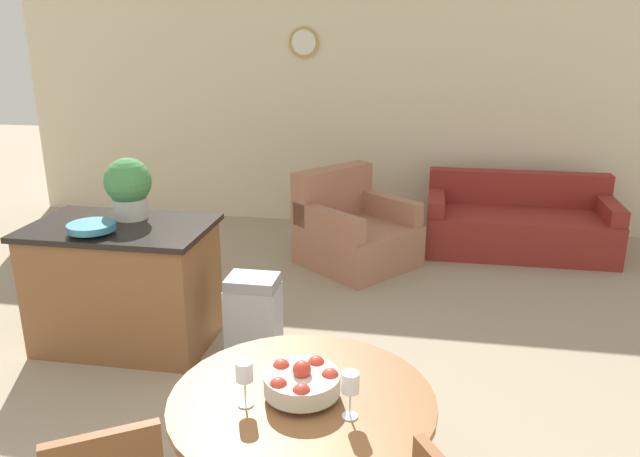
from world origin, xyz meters
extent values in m
cube|color=beige|center=(0.00, 5.76, 1.35)|extent=(8.00, 0.06, 2.70)
cylinder|color=tan|center=(-0.63, 5.72, 2.05)|extent=(0.33, 0.02, 0.33)
cylinder|color=white|center=(-0.63, 5.71, 2.05)|extent=(0.27, 0.01, 0.27)
cylinder|color=brown|center=(0.32, 0.88, 0.75)|extent=(1.10, 1.10, 0.03)
cylinder|color=#B7B29E|center=(0.32, 0.88, 0.79)|extent=(0.12, 0.12, 0.03)
cylinder|color=#B7B29E|center=(0.32, 0.88, 0.84)|extent=(0.31, 0.31, 0.08)
sphere|color=#B73323|center=(0.43, 0.90, 0.86)|extent=(0.08, 0.08, 0.08)
sphere|color=#B73323|center=(0.36, 0.99, 0.86)|extent=(0.08, 0.08, 0.08)
sphere|color=#B73323|center=(0.22, 0.94, 0.86)|extent=(0.08, 0.08, 0.08)
sphere|color=#B73323|center=(0.24, 0.80, 0.86)|extent=(0.08, 0.08, 0.08)
sphere|color=#B73323|center=(0.34, 0.77, 0.86)|extent=(0.08, 0.08, 0.08)
sphere|color=#B73323|center=(0.32, 0.88, 0.90)|extent=(0.08, 0.08, 0.08)
cylinder|color=silver|center=(0.11, 0.79, 0.77)|extent=(0.06, 0.06, 0.01)
cylinder|color=silver|center=(0.11, 0.79, 0.83)|extent=(0.01, 0.01, 0.11)
cylinder|color=silver|center=(0.11, 0.79, 0.92)|extent=(0.07, 0.07, 0.08)
cylinder|color=silver|center=(0.53, 0.79, 0.77)|extent=(0.06, 0.06, 0.01)
cylinder|color=silver|center=(0.53, 0.79, 0.83)|extent=(0.01, 0.01, 0.11)
cylinder|color=silver|center=(0.53, 0.79, 0.92)|extent=(0.07, 0.07, 0.08)
cube|color=brown|center=(-1.31, 2.53, 0.43)|extent=(1.20, 0.73, 0.86)
cube|color=black|center=(-1.31, 2.53, 0.88)|extent=(1.26, 0.79, 0.04)
cylinder|color=teal|center=(-1.40, 2.33, 0.92)|extent=(0.11, 0.11, 0.02)
cylinder|color=teal|center=(-1.40, 2.33, 0.95)|extent=(0.31, 0.31, 0.05)
cylinder|color=beige|center=(-1.30, 2.70, 0.98)|extent=(0.24, 0.24, 0.15)
sphere|color=#478E4C|center=(-1.30, 2.70, 1.18)|extent=(0.33, 0.33, 0.33)
cube|color=#9E9EA3|center=(-0.34, 2.45, 0.27)|extent=(0.35, 0.27, 0.55)
cube|color=gray|center=(-0.34, 2.45, 0.58)|extent=(0.34, 0.26, 0.07)
cube|color=maroon|center=(1.73, 5.03, 0.21)|extent=(1.85, 0.86, 0.42)
cube|color=maroon|center=(1.73, 5.36, 0.60)|extent=(1.85, 0.19, 0.35)
cube|color=maroon|center=(0.89, 5.03, 0.29)|extent=(0.16, 0.79, 0.58)
cube|color=maroon|center=(2.57, 5.03, 0.29)|extent=(0.16, 0.79, 0.58)
cube|color=#A87056|center=(0.15, 4.39, 0.20)|extent=(1.29, 1.29, 0.40)
cube|color=#A87056|center=(-0.13, 4.62, 0.65)|extent=(0.73, 0.83, 0.50)
cube|color=#A87056|center=(-0.09, 4.09, 0.31)|extent=(0.75, 0.64, 0.63)
cube|color=#A87056|center=(0.39, 4.69, 0.31)|extent=(0.75, 0.64, 0.63)
camera|label=1|loc=(0.78, -1.28, 2.22)|focal=35.00mm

